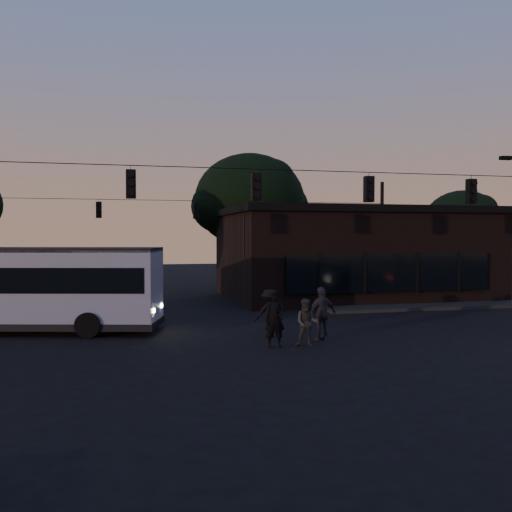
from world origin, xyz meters
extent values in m
plane|color=black|center=(0.00, 0.00, 0.00)|extent=(120.00, 120.00, 0.00)
cube|color=black|center=(12.00, 14.00, 0.07)|extent=(14.00, 10.00, 0.15)
cube|color=black|center=(9.00, 16.00, 2.50)|extent=(15.00, 10.00, 5.00)
cube|color=black|center=(9.00, 16.00, 5.20)|extent=(15.40, 10.40, 0.40)
cube|color=black|center=(9.00, 10.88, 1.80)|extent=(11.50, 0.18, 2.00)
cylinder|color=black|center=(4.00, 22.00, 2.00)|extent=(0.44, 0.44, 4.00)
ellipsoid|color=black|center=(4.00, 22.00, 6.20)|extent=(7.60, 7.60, 6.46)
cylinder|color=black|center=(18.00, 18.00, 1.50)|extent=(0.44, 0.44, 3.00)
ellipsoid|color=black|center=(18.00, 18.00, 4.65)|extent=(5.20, 5.20, 4.42)
cylinder|color=black|center=(0.00, 4.00, 6.20)|extent=(26.00, 0.03, 0.03)
cube|color=black|center=(-4.50, 4.00, 5.55)|extent=(0.34, 0.30, 1.00)
cube|color=black|center=(0.00, 4.00, 5.55)|extent=(0.34, 0.30, 1.00)
cube|color=black|center=(4.50, 4.00, 5.55)|extent=(0.34, 0.30, 1.00)
cube|color=black|center=(9.00, 4.00, 5.55)|extent=(0.34, 0.30, 1.00)
cylinder|color=black|center=(13.00, 20.00, 3.75)|extent=(0.24, 0.24, 7.50)
cylinder|color=black|center=(0.00, 20.00, 6.00)|extent=(26.00, 0.03, 0.03)
cube|color=black|center=(-6.00, 20.00, 5.35)|extent=(0.34, 0.30, 1.00)
cube|color=black|center=(0.00, 20.00, 5.35)|extent=(0.34, 0.30, 1.00)
cube|color=black|center=(6.00, 20.00, 5.35)|extent=(0.34, 0.30, 1.00)
cube|color=#7F87A2|center=(-9.07, 7.37, 1.84)|extent=(11.86, 5.48, 2.73)
cube|color=black|center=(-9.07, 7.37, 2.10)|extent=(11.42, 5.40, 0.95)
cube|color=black|center=(-9.07, 7.37, 3.21)|extent=(11.86, 5.48, 0.16)
cube|color=black|center=(-9.07, 7.37, 0.37)|extent=(11.97, 5.56, 0.26)
cylinder|color=black|center=(-6.05, 5.21, 0.47)|extent=(0.98, 0.49, 0.95)
cylinder|color=black|center=(-5.38, 7.76, 0.47)|extent=(0.98, 0.49, 0.95)
imported|color=black|center=(0.12, 1.85, 0.96)|extent=(0.73, 0.50, 1.92)
imported|color=#2C2A28|center=(1.22, 1.78, 0.81)|extent=(0.97, 0.88, 1.62)
imported|color=#28242D|center=(2.09, 2.66, 0.97)|extent=(1.21, 0.74, 1.93)
imported|color=black|center=(0.46, 3.85, 0.88)|extent=(1.18, 0.74, 1.76)
camera|label=1|loc=(-5.06, -16.40, 3.73)|focal=40.00mm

